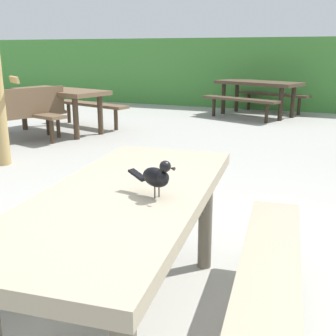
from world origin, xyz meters
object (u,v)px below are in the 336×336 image
object	(u,v)px
picnic_table_mid_right	(60,100)
park_bench_side	(22,111)
bird_grackle	(157,176)
picnic_table_mid_left	(258,90)
picnic_table_foreground	(126,226)

from	to	relation	value
picnic_table_mid_right	park_bench_side	size ratio (longest dim) A/B	1.43
bird_grackle	picnic_table_mid_left	distance (m)	7.58
picnic_table_foreground	bird_grackle	distance (m)	0.34
park_bench_side	picnic_table_foreground	bearing A→B (deg)	-43.62
picnic_table_mid_left	picnic_table_mid_right	world-z (taller)	same
picnic_table_mid_left	picnic_table_mid_right	distance (m)	4.24
bird_grackle	picnic_table_mid_left	size ratio (longest dim) A/B	0.13
picnic_table_mid_left	park_bench_side	bearing A→B (deg)	-124.78
picnic_table_foreground	picnic_table_mid_right	size ratio (longest dim) A/B	0.90
picnic_table_foreground	park_bench_side	bearing A→B (deg)	136.38
picnic_table_mid_left	park_bench_side	distance (m)	4.99
bird_grackle	park_bench_side	distance (m)	5.09
picnic_table_mid_right	picnic_table_mid_left	bearing A→B (deg)	48.20
picnic_table_mid_right	picnic_table_foreground	bearing A→B (deg)	-50.68
park_bench_side	picnic_table_mid_right	bearing A→B (deg)	88.92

